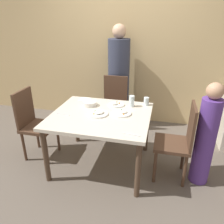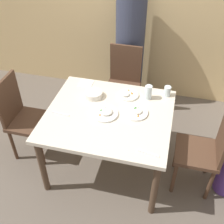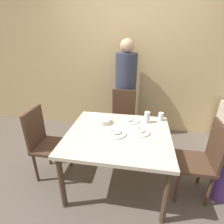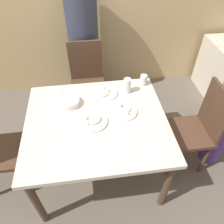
{
  "view_description": "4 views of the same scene",
  "coord_description": "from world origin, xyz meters",
  "px_view_note": "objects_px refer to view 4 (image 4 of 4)",
  "views": [
    {
      "loc": [
        0.7,
        -2.28,
        1.81
      ],
      "look_at": [
        0.12,
        0.09,
        0.72
      ],
      "focal_mm": 35.0,
      "sensor_mm": 36.0,
      "label": 1
    },
    {
      "loc": [
        0.52,
        -1.93,
        2.43
      ],
      "look_at": [
        0.05,
        -0.07,
        0.81
      ],
      "focal_mm": 45.0,
      "sensor_mm": 36.0,
      "label": 2
    },
    {
      "loc": [
        0.22,
        -1.7,
        1.78
      ],
      "look_at": [
        -0.08,
        0.03,
        0.97
      ],
      "focal_mm": 28.0,
      "sensor_mm": 36.0,
      "label": 3
    },
    {
      "loc": [
        -0.04,
        -1.25,
        2.04
      ],
      "look_at": [
        0.14,
        0.04,
        0.76
      ],
      "focal_mm": 35.0,
      "sensor_mm": 36.0,
      "label": 4
    }
  ],
  "objects_px": {
    "chair_child_spot": "(197,128)",
    "bowl_curry": "(70,102)",
    "chair_adult_spot": "(87,80)",
    "person_adult": "(84,44)",
    "glass_water_tall": "(127,86)",
    "plate_rice_adult": "(93,121)"
  },
  "relations": [
    {
      "from": "chair_child_spot",
      "to": "bowl_curry",
      "type": "distance_m",
      "value": 1.2
    },
    {
      "from": "chair_adult_spot",
      "to": "chair_child_spot",
      "type": "bearing_deg",
      "value": -42.32
    },
    {
      "from": "chair_adult_spot",
      "to": "bowl_curry",
      "type": "height_order",
      "value": "chair_adult_spot"
    },
    {
      "from": "chair_child_spot",
      "to": "person_adult",
      "type": "bearing_deg",
      "value": -141.7
    },
    {
      "from": "person_adult",
      "to": "bowl_curry",
      "type": "height_order",
      "value": "person_adult"
    },
    {
      "from": "glass_water_tall",
      "to": "bowl_curry",
      "type": "bearing_deg",
      "value": -169.0
    },
    {
      "from": "chair_child_spot",
      "to": "plate_rice_adult",
      "type": "height_order",
      "value": "chair_child_spot"
    },
    {
      "from": "chair_adult_spot",
      "to": "glass_water_tall",
      "type": "xyz_separation_m",
      "value": [
        0.36,
        -0.53,
        0.29
      ]
    },
    {
      "from": "plate_rice_adult",
      "to": "glass_water_tall",
      "type": "xyz_separation_m",
      "value": [
        0.35,
        0.34,
        0.06
      ]
    },
    {
      "from": "chair_adult_spot",
      "to": "glass_water_tall",
      "type": "bearing_deg",
      "value": -55.79
    },
    {
      "from": "person_adult",
      "to": "chair_child_spot",
      "type": "bearing_deg",
      "value": -51.7
    },
    {
      "from": "bowl_curry",
      "to": "glass_water_tall",
      "type": "distance_m",
      "value": 0.55
    },
    {
      "from": "bowl_curry",
      "to": "glass_water_tall",
      "type": "bearing_deg",
      "value": 11.0
    },
    {
      "from": "bowl_curry",
      "to": "glass_water_tall",
      "type": "relative_size",
      "value": 1.22
    },
    {
      "from": "chair_child_spot",
      "to": "glass_water_tall",
      "type": "xyz_separation_m",
      "value": [
        -0.61,
        0.35,
        0.29
      ]
    },
    {
      "from": "person_adult",
      "to": "glass_water_tall",
      "type": "relative_size",
      "value": 11.59
    },
    {
      "from": "person_adult",
      "to": "plate_rice_adult",
      "type": "relative_size",
      "value": 6.79
    },
    {
      "from": "chair_child_spot",
      "to": "bowl_curry",
      "type": "xyz_separation_m",
      "value": [
        -1.15,
        0.25,
        0.24
      ]
    },
    {
      "from": "chair_child_spot",
      "to": "person_adult",
      "type": "height_order",
      "value": "person_adult"
    },
    {
      "from": "bowl_curry",
      "to": "person_adult",
      "type": "bearing_deg",
      "value": 79.86
    },
    {
      "from": "chair_adult_spot",
      "to": "glass_water_tall",
      "type": "relative_size",
      "value": 6.45
    },
    {
      "from": "chair_adult_spot",
      "to": "chair_child_spot",
      "type": "height_order",
      "value": "same"
    }
  ]
}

